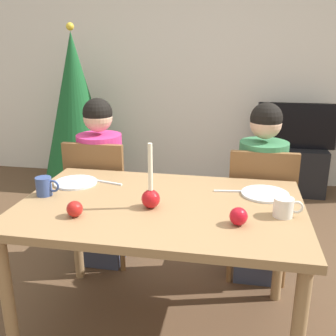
{
  "coord_description": "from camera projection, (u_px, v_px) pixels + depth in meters",
  "views": [
    {
      "loc": [
        0.36,
        -1.73,
        1.5
      ],
      "look_at": [
        0.0,
        0.2,
        0.87
      ],
      "focal_mm": 41.39,
      "sensor_mm": 36.0,
      "label": 1
    }
  ],
  "objects": [
    {
      "name": "apple_by_left_plate",
      "position": [
        75.0,
        209.0,
        1.76
      ],
      "size": [
        0.07,
        0.07,
        0.07
      ],
      "primitive_type": "sphere",
      "color": "#AE1B17",
      "rests_on": "dining_table"
    },
    {
      "name": "person_right_child",
      "position": [
        260.0,
        196.0,
        2.48
      ],
      "size": [
        0.3,
        0.3,
        1.17
      ],
      "color": "#33384C",
      "rests_on": "ground"
    },
    {
      "name": "person_left_child",
      "position": [
        102.0,
        186.0,
        2.67
      ],
      "size": [
        0.3,
        0.3,
        1.17
      ],
      "color": "#33384C",
      "rests_on": "ground"
    },
    {
      "name": "fork_left",
      "position": [
        108.0,
        182.0,
        2.19
      ],
      "size": [
        0.18,
        0.06,
        0.01
      ],
      "primitive_type": "cube",
      "rotation": [
        0.0,
        0.0,
        -0.25
      ],
      "color": "silver",
      "rests_on": "dining_table"
    },
    {
      "name": "christmas_tree",
      "position": [
        76.0,
        105.0,
        4.11
      ],
      "size": [
        0.73,
        0.73,
        1.71
      ],
      "color": "brown",
      "rests_on": "ground"
    },
    {
      "name": "fork_right",
      "position": [
        231.0,
        191.0,
        2.06
      ],
      "size": [
        0.18,
        0.04,
        0.01
      ],
      "primitive_type": "cube",
      "rotation": [
        0.0,
        0.0,
        0.12
      ],
      "color": "silver",
      "rests_on": "dining_table"
    },
    {
      "name": "dining_table",
      "position": [
        161.0,
        218.0,
        1.94
      ],
      "size": [
        1.4,
        0.9,
        0.75
      ],
      "color": "#99754C",
      "rests_on": "ground"
    },
    {
      "name": "plate_left",
      "position": [
        76.0,
        182.0,
        2.19
      ],
      "size": [
        0.24,
        0.24,
        0.01
      ],
      "primitive_type": "cylinder",
      "color": "silver",
      "rests_on": "dining_table"
    },
    {
      "name": "chair_left",
      "position": [
        100.0,
        195.0,
        2.65
      ],
      "size": [
        0.4,
        0.4,
        0.9
      ],
      "color": "brown",
      "rests_on": "ground"
    },
    {
      "name": "tv_stand",
      "position": [
        292.0,
        170.0,
        4.06
      ],
      "size": [
        0.64,
        0.4,
        0.48
      ],
      "primitive_type": "cube",
      "color": "black",
      "rests_on": "ground"
    },
    {
      "name": "mug_right",
      "position": [
        284.0,
        207.0,
        1.76
      ],
      "size": [
        0.13,
        0.09,
        0.09
      ],
      "color": "silver",
      "rests_on": "dining_table"
    },
    {
      "name": "candle_centerpiece",
      "position": [
        151.0,
        195.0,
        1.85
      ],
      "size": [
        0.09,
        0.09,
        0.32
      ],
      "color": "red",
      "rests_on": "dining_table"
    },
    {
      "name": "tv",
      "position": [
        297.0,
        126.0,
        3.92
      ],
      "size": [
        0.79,
        0.05,
        0.46
      ],
      "color": "black",
      "rests_on": "tv_stand"
    },
    {
      "name": "back_wall",
      "position": [
        209.0,
        63.0,
        4.18
      ],
      "size": [
        6.4,
        0.1,
        2.6
      ],
      "primitive_type": "cube",
      "color": "silver",
      "rests_on": "ground"
    },
    {
      "name": "mug_left",
      "position": [
        45.0,
        186.0,
        2.0
      ],
      "size": [
        0.13,
        0.08,
        0.1
      ],
      "color": "#33477F",
      "rests_on": "dining_table"
    },
    {
      "name": "apple_near_candle",
      "position": [
        238.0,
        216.0,
        1.68
      ],
      "size": [
        0.08,
        0.08,
        0.08
      ],
      "primitive_type": "sphere",
      "color": "red",
      "rests_on": "dining_table"
    },
    {
      "name": "ground_plane",
      "position": [
        161.0,
        328.0,
        2.15
      ],
      "size": [
        7.68,
        7.68,
        0.0
      ],
      "primitive_type": "plane",
      "color": "brown"
    },
    {
      "name": "chair_right",
      "position": [
        260.0,
        207.0,
        2.47
      ],
      "size": [
        0.4,
        0.4,
        0.9
      ],
      "color": "brown",
      "rests_on": "ground"
    },
    {
      "name": "plate_right",
      "position": [
        265.0,
        194.0,
        2.02
      ],
      "size": [
        0.25,
        0.25,
        0.01
      ],
      "primitive_type": "cylinder",
      "color": "silver",
      "rests_on": "dining_table"
    }
  ]
}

